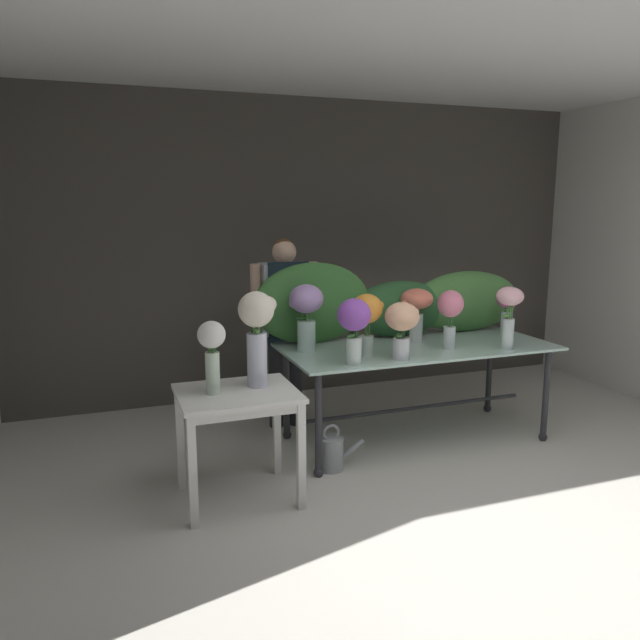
{
  "coord_description": "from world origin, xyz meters",
  "views": [
    {
      "loc": [
        -2.03,
        -2.4,
        1.9
      ],
      "look_at": [
        -0.56,
        1.62,
        1.08
      ],
      "focal_mm": 34.4,
      "sensor_mm": 36.0,
      "label": 1
    }
  ],
  "objects_px": {
    "vase_coral_snapdragons": "(417,307)",
    "vase_blush_lilies": "(509,309)",
    "display_table_glass": "(417,358)",
    "vase_peach_tulips": "(402,323)",
    "side_table_white": "(237,406)",
    "vase_sunset_carnations": "(367,314)",
    "vase_lilac_roses": "(306,310)",
    "vase_fuchsia_freesia": "(507,305)",
    "watering_can": "(332,453)",
    "vase_rosy_ranunculus": "(450,311)",
    "vase_cream_lisianthus_tall": "(257,330)",
    "vase_violet_anemones": "(354,323)",
    "florist": "(285,313)",
    "vase_white_roses_tall": "(212,350)"
  },
  "relations": [
    {
      "from": "vase_peach_tulips",
      "to": "vase_blush_lilies",
      "type": "relative_size",
      "value": 0.86
    },
    {
      "from": "vase_sunset_carnations",
      "to": "vase_rosy_ranunculus",
      "type": "bearing_deg",
      "value": -3.02
    },
    {
      "from": "watering_can",
      "to": "side_table_white",
      "type": "bearing_deg",
      "value": -164.63
    },
    {
      "from": "florist",
      "to": "vase_coral_snapdragons",
      "type": "distance_m",
      "value": 1.09
    },
    {
      "from": "vase_violet_anemones",
      "to": "vase_rosy_ranunculus",
      "type": "relative_size",
      "value": 1.02
    },
    {
      "from": "display_table_glass",
      "to": "watering_can",
      "type": "distance_m",
      "value": 1.05
    },
    {
      "from": "vase_peach_tulips",
      "to": "watering_can",
      "type": "distance_m",
      "value": 1.06
    },
    {
      "from": "vase_violet_anemones",
      "to": "vase_lilac_roses",
      "type": "distance_m",
      "value": 0.52
    },
    {
      "from": "vase_coral_snapdragons",
      "to": "vase_white_roses_tall",
      "type": "distance_m",
      "value": 1.89
    },
    {
      "from": "vase_fuchsia_freesia",
      "to": "vase_sunset_carnations",
      "type": "xyz_separation_m",
      "value": [
        -1.37,
        -0.18,
        0.04
      ]
    },
    {
      "from": "florist",
      "to": "watering_can",
      "type": "height_order",
      "value": "florist"
    },
    {
      "from": "florist",
      "to": "vase_lilac_roses",
      "type": "distance_m",
      "value": 0.56
    },
    {
      "from": "vase_rosy_ranunculus",
      "to": "florist",
      "type": "bearing_deg",
      "value": 141.36
    },
    {
      "from": "side_table_white",
      "to": "vase_violet_anemones",
      "type": "relative_size",
      "value": 1.61
    },
    {
      "from": "florist",
      "to": "vase_fuchsia_freesia",
      "type": "relative_size",
      "value": 3.78
    },
    {
      "from": "vase_sunset_carnations",
      "to": "vase_white_roses_tall",
      "type": "relative_size",
      "value": 0.99
    },
    {
      "from": "vase_peach_tulips",
      "to": "vase_blush_lilies",
      "type": "height_order",
      "value": "vase_blush_lilies"
    },
    {
      "from": "vase_coral_snapdragons",
      "to": "vase_sunset_carnations",
      "type": "bearing_deg",
      "value": -153.85
    },
    {
      "from": "display_table_glass",
      "to": "vase_peach_tulips",
      "type": "xyz_separation_m",
      "value": [
        -0.32,
        -0.34,
        0.37
      ]
    },
    {
      "from": "watering_can",
      "to": "vase_sunset_carnations",
      "type": "bearing_deg",
      "value": 25.22
    },
    {
      "from": "vase_peach_tulips",
      "to": "watering_can",
      "type": "xyz_separation_m",
      "value": [
        -0.52,
        0.04,
        -0.93
      ]
    },
    {
      "from": "vase_blush_lilies",
      "to": "vase_rosy_ranunculus",
      "type": "bearing_deg",
      "value": 158.12
    },
    {
      "from": "vase_coral_snapdragons",
      "to": "vase_peach_tulips",
      "type": "relative_size",
      "value": 1.04
    },
    {
      "from": "vase_coral_snapdragons",
      "to": "vase_cream_lisianthus_tall",
      "type": "bearing_deg",
      "value": -158.75
    },
    {
      "from": "side_table_white",
      "to": "vase_lilac_roses",
      "type": "height_order",
      "value": "vase_lilac_roses"
    },
    {
      "from": "vase_coral_snapdragons",
      "to": "vase_white_roses_tall",
      "type": "relative_size",
      "value": 0.94
    },
    {
      "from": "vase_blush_lilies",
      "to": "vase_fuchsia_freesia",
      "type": "height_order",
      "value": "vase_blush_lilies"
    },
    {
      "from": "vase_rosy_ranunculus",
      "to": "vase_sunset_carnations",
      "type": "height_order",
      "value": "vase_sunset_carnations"
    },
    {
      "from": "vase_coral_snapdragons",
      "to": "vase_blush_lilies",
      "type": "bearing_deg",
      "value": -42.06
    },
    {
      "from": "display_table_glass",
      "to": "vase_blush_lilies",
      "type": "relative_size",
      "value": 4.42
    },
    {
      "from": "vase_blush_lilies",
      "to": "vase_cream_lisianthus_tall",
      "type": "distance_m",
      "value": 2.01
    },
    {
      "from": "vase_lilac_roses",
      "to": "watering_can",
      "type": "relative_size",
      "value": 1.46
    },
    {
      "from": "vase_rosy_ranunculus",
      "to": "vase_cream_lisianthus_tall",
      "type": "distance_m",
      "value": 1.61
    },
    {
      "from": "vase_fuchsia_freesia",
      "to": "vase_cream_lisianthus_tall",
      "type": "distance_m",
      "value": 2.33
    },
    {
      "from": "vase_peach_tulips",
      "to": "vase_sunset_carnations",
      "type": "xyz_separation_m",
      "value": [
        -0.19,
        0.2,
        0.04
      ]
    },
    {
      "from": "side_table_white",
      "to": "vase_white_roses_tall",
      "type": "height_order",
      "value": "vase_white_roses_tall"
    },
    {
      "from": "florist",
      "to": "vase_peach_tulips",
      "type": "height_order",
      "value": "florist"
    },
    {
      "from": "vase_lilac_roses",
      "to": "vase_coral_snapdragons",
      "type": "bearing_deg",
      "value": 0.57
    },
    {
      "from": "vase_rosy_ranunculus",
      "to": "vase_cream_lisianthus_tall",
      "type": "xyz_separation_m",
      "value": [
        -1.59,
        -0.26,
        0.02
      ]
    },
    {
      "from": "vase_rosy_ranunculus",
      "to": "vase_fuchsia_freesia",
      "type": "relative_size",
      "value": 1.07
    },
    {
      "from": "vase_cream_lisianthus_tall",
      "to": "vase_fuchsia_freesia",
      "type": "bearing_deg",
      "value": 11.81
    },
    {
      "from": "side_table_white",
      "to": "vase_sunset_carnations",
      "type": "distance_m",
      "value": 1.21
    },
    {
      "from": "vase_sunset_carnations",
      "to": "vase_blush_lilies",
      "type": "bearing_deg",
      "value": -10.47
    },
    {
      "from": "vase_violet_anemones",
      "to": "vase_lilac_roses",
      "type": "relative_size",
      "value": 0.91
    },
    {
      "from": "display_table_glass",
      "to": "vase_violet_anemones",
      "type": "height_order",
      "value": "vase_violet_anemones"
    },
    {
      "from": "vase_coral_snapdragons",
      "to": "vase_sunset_carnations",
      "type": "distance_m",
      "value": 0.63
    },
    {
      "from": "display_table_glass",
      "to": "vase_peach_tulips",
      "type": "height_order",
      "value": "vase_peach_tulips"
    },
    {
      "from": "vase_lilac_roses",
      "to": "vase_blush_lilies",
      "type": "bearing_deg",
      "value": -17.73
    },
    {
      "from": "display_table_glass",
      "to": "vase_cream_lisianthus_tall",
      "type": "relative_size",
      "value": 3.44
    },
    {
      "from": "vase_coral_snapdragons",
      "to": "vase_rosy_ranunculus",
      "type": "relative_size",
      "value": 0.95
    }
  ]
}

